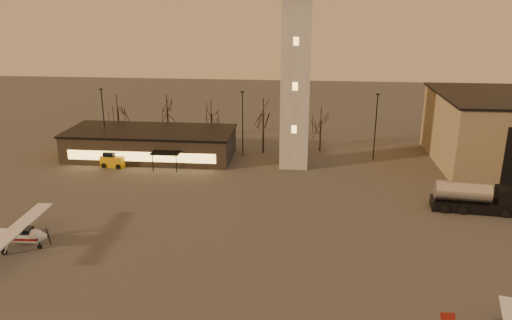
# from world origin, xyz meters

# --- Properties ---
(ground) EXTENTS (220.00, 220.00, 0.00)m
(ground) POSITION_xyz_m (0.00, 0.00, 0.00)
(ground) COLOR #3A3836
(ground) RESTS_ON ground
(control_tower) EXTENTS (6.80, 6.80, 32.60)m
(control_tower) POSITION_xyz_m (0.00, 30.00, 16.33)
(control_tower) COLOR #9A9792
(control_tower) RESTS_ON ground
(terminal) EXTENTS (25.40, 12.20, 4.30)m
(terminal) POSITION_xyz_m (-21.99, 31.98, 2.16)
(terminal) COLOR black
(terminal) RESTS_ON ground
(light_poles) EXTENTS (58.50, 12.25, 10.14)m
(light_poles) POSITION_xyz_m (0.50, 31.00, 5.41)
(light_poles) COLOR black
(light_poles) RESTS_ON ground
(tree_row) EXTENTS (37.20, 9.20, 8.80)m
(tree_row) POSITION_xyz_m (-13.70, 39.16, 5.94)
(tree_row) COLOR black
(tree_row) RESTS_ON ground
(cessna_rear) EXTENTS (9.51, 12.02, 3.31)m
(cessna_rear) POSITION_xyz_m (-26.39, 1.68, 1.13)
(cessna_rear) COLOR silver
(cessna_rear) RESTS_ON ground
(fuel_truck) EXTENTS (9.41, 3.75, 3.41)m
(fuel_truck) POSITION_xyz_m (21.02, 15.63, 1.35)
(fuel_truck) COLOR black
(fuel_truck) RESTS_ON ground
(service_cart) EXTENTS (3.62, 2.52, 2.18)m
(service_cart) POSITION_xyz_m (-26.19, 27.01, 0.83)
(service_cart) COLOR #C38F0B
(service_cart) RESTS_ON ground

